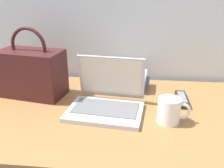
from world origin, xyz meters
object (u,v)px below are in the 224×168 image
at_px(laptop, 107,99).
at_px(book_stack, 128,80).
at_px(remote_control_near, 182,99).
at_px(coffee_mug, 170,110).
at_px(handbag, 32,72).

bearing_deg(laptop, book_stack, 71.63).
relative_size(laptop, remote_control_near, 2.07).
height_order(coffee_mug, book_stack, coffee_mug).
height_order(remote_control_near, handbag, handbag).
height_order(remote_control_near, book_stack, book_stack).
relative_size(coffee_mug, handbag, 0.39).
height_order(laptop, book_stack, laptop).
bearing_deg(book_stack, coffee_mug, -61.74).
bearing_deg(laptop, coffee_mug, -18.07).
xyz_separation_m(laptop, remote_control_near, (0.33, 0.11, -0.03)).
bearing_deg(book_stack, laptop, -108.37).
distance_m(laptop, book_stack, 0.25).
bearing_deg(book_stack, remote_control_near, -28.09).
xyz_separation_m(coffee_mug, handbag, (-0.63, 0.19, 0.06)).
relative_size(laptop, book_stack, 1.50).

